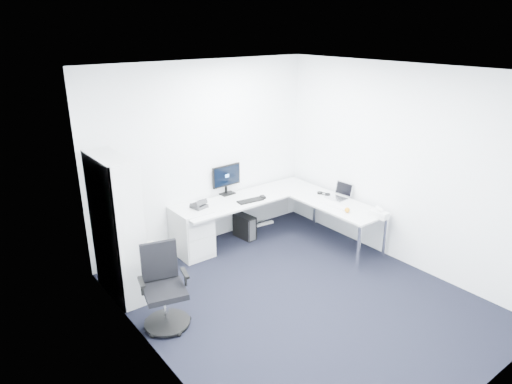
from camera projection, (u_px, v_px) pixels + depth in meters
ground at (299, 299)px, 5.55m from camera, size 4.20×4.20×0.00m
ceiling at (307, 71)px, 4.62m from camera, size 4.20×4.20×0.00m
wall_back at (204, 155)px, 6.65m from camera, size 3.60×0.02×2.70m
wall_front at (488, 271)px, 3.52m from camera, size 3.60×0.02×2.70m
wall_left at (154, 239)px, 4.06m from camera, size 0.02×4.20×2.70m
wall_right at (401, 167)px, 6.12m from camera, size 0.02×4.20×2.70m
l_desk at (263, 224)px, 6.79m from camera, size 2.34×1.31×0.68m
drawer_pedestal at (192, 232)px, 6.53m from camera, size 0.46×0.57×0.70m
bookshelf at (117, 228)px, 5.40m from camera, size 0.34×0.88×1.77m
task_chair at (165, 289)px, 4.90m from camera, size 0.64×0.64×0.94m
black_pc_tower at (245, 226)px, 7.10m from camera, size 0.21×0.40×0.37m
beige_pc_tower at (154, 258)px, 6.17m from camera, size 0.17×0.36×0.34m
power_strip at (265, 224)px, 7.61m from camera, size 0.33×0.08×0.04m
monitor at (227, 179)px, 6.95m from camera, size 0.50×0.18×0.48m
black_keyboard at (250, 201)px, 6.74m from camera, size 0.41×0.18×0.02m
mouse at (263, 197)px, 6.87m from camera, size 0.08×0.11×0.03m
desk_phone at (199, 204)px, 6.45m from camera, size 0.23×0.23×0.14m
laptop at (336, 192)px, 6.81m from camera, size 0.34×0.33×0.22m
white_keyboard at (335, 205)px, 6.58m from camera, size 0.13×0.42×0.01m
headphones at (324, 193)px, 7.00m from camera, size 0.18×0.22×0.05m
orange_fruit at (347, 210)px, 6.33m from camera, size 0.07×0.07×0.07m
tissue_box at (379, 214)px, 6.17m from camera, size 0.15×0.26×0.09m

